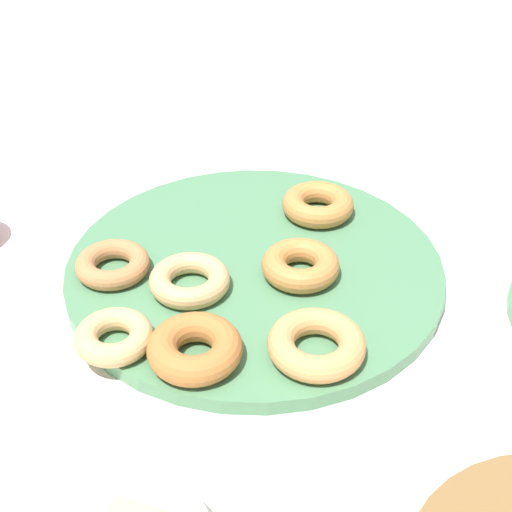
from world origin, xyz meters
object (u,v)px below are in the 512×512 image
at_px(donut_3, 318,204).
at_px(donut_1, 301,265).
at_px(donut_plate, 255,268).
at_px(donut_0, 190,280).
at_px(donut_2, 113,264).
at_px(donut_6, 195,348).
at_px(donut_5, 316,344).
at_px(donut_4, 114,337).

bearing_deg(donut_3, donut_1, 74.51).
relative_size(donut_plate, donut_1, 4.96).
relative_size(donut_plate, donut_0, 4.89).
relative_size(donut_plate, donut_2, 5.18).
height_order(donut_2, donut_3, donut_3).
bearing_deg(donut_6, donut_plate, -112.68).
bearing_deg(donut_2, donut_plate, -175.95).
height_order(donut_1, donut_2, donut_1).
bearing_deg(donut_6, donut_5, -179.52).
xyz_separation_m(donut_plate, donut_1, (-0.05, 0.03, 0.02)).
relative_size(donut_5, donut_6, 1.04).
relative_size(donut_2, donut_4, 1.07).
height_order(donut_plate, donut_0, donut_0).
height_order(donut_1, donut_5, same).
distance_m(donut_3, donut_6, 0.29).
bearing_deg(donut_5, donut_6, 0.48).
relative_size(donut_plate, donut_3, 4.81).
relative_size(donut_3, donut_5, 0.93).
xyz_separation_m(donut_plate, donut_6, (0.06, 0.15, 0.02)).
bearing_deg(donut_4, donut_3, -134.87).
bearing_deg(donut_5, donut_1, -89.00).
height_order(donut_plate, donut_2, donut_2).
distance_m(donut_1, donut_2, 0.20).
distance_m(donut_0, donut_3, 0.21).
bearing_deg(donut_4, donut_plate, -137.68).
height_order(donut_plate, donut_1, donut_1).
bearing_deg(donut_3, donut_plate, 49.37).
relative_size(donut_0, donut_5, 0.92).
bearing_deg(donut_3, donut_5, 82.67).
relative_size(donut_1, donut_5, 0.91).
distance_m(donut_1, donut_5, 0.12).
bearing_deg(donut_2, donut_1, 175.59).
height_order(donut_plate, donut_6, donut_6).
bearing_deg(donut_6, donut_4, -16.83).
bearing_deg(donut_0, donut_6, 93.86).
bearing_deg(donut_2, donut_5, 145.70).
distance_m(donut_0, donut_1, 0.12).
xyz_separation_m(donut_2, donut_5, (-0.21, 0.14, 0.00)).
bearing_deg(donut_5, donut_3, -97.33).
xyz_separation_m(donut_0, donut_6, (-0.01, 0.11, 0.00)).
relative_size(donut_3, donut_4, 1.15).
distance_m(donut_plate, donut_5, 0.16).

